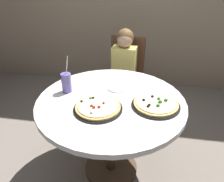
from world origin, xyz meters
name	(u,v)px	position (x,y,z in m)	size (l,w,h in m)	color
ground_plane	(111,168)	(0.00, 0.00, 0.00)	(8.00, 8.00, 0.00)	slate
dining_table	(111,111)	(0.00, 0.00, 0.64)	(1.15, 1.15, 0.75)	white
chair_wooden	(126,73)	(0.01, 0.97, 0.53)	(0.44, 0.44, 0.95)	brown
diner_child	(122,83)	(-0.01, 0.79, 0.48)	(0.29, 0.42, 1.08)	#3F4766
pizza_veggie	(98,107)	(-0.07, -0.14, 0.77)	(0.35, 0.35, 0.05)	black
pizza_cheese	(156,104)	(0.34, -0.03, 0.77)	(0.36, 0.36, 0.05)	black
soda_cup	(66,83)	(-0.38, 0.07, 0.83)	(0.08, 0.08, 0.31)	#6659A5
plate_small	(118,88)	(0.03, 0.19, 0.76)	(0.18, 0.18, 0.01)	white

